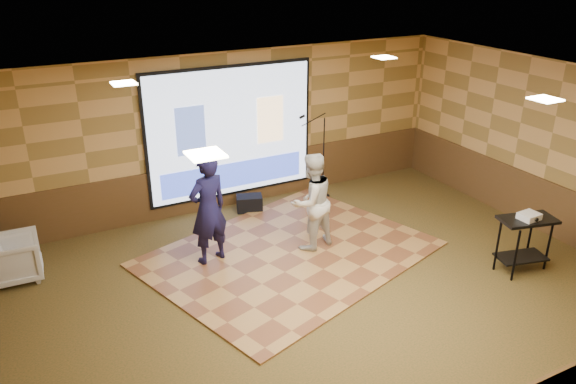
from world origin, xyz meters
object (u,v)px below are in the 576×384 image
projector (529,216)px  duffel_bag (249,203)px  player_left (208,209)px  projector_screen (232,134)px  mic_stand (321,175)px  av_table (525,235)px  player_right (311,202)px  dance_floor (290,254)px  banquet_chair (15,259)px

projector → duffel_bag: size_ratio=0.61×
duffel_bag → player_left: bearing=-131.9°
projector_screen → mic_stand: 2.02m
player_left → duffel_bag: (1.34, 1.50, -0.78)m
mic_stand → av_table: bearing=-77.6°
player_left → projector: size_ratio=6.08×
projector → mic_stand: (-1.33, 3.93, -0.46)m
projector_screen → player_right: projector_screen is taller
projector_screen → player_right: size_ratio=2.00×
projector_screen → av_table: projector_screen is taller
dance_floor → av_table: size_ratio=4.88×
projector → banquet_chair: projector is taller
dance_floor → duffel_bag: 1.90m
banquet_chair → duffel_bag: (4.16, 0.61, -0.20)m
player_left → banquet_chair: player_left is taller
projector → mic_stand: bearing=106.1°
dance_floor → projector: bearing=-35.4°
dance_floor → player_right: size_ratio=2.64×
projector_screen → projector: size_ratio=11.16×
player_left → av_table: bearing=136.3°
player_left → projector_screen: bearing=-135.6°
mic_stand → duffel_bag: 1.58m
player_right → av_table: (2.59, -2.14, -0.24)m
projector → banquet_chair: size_ratio=0.39×
projector → dance_floor: bearing=142.0°
dance_floor → player_right: bearing=5.8°
projector_screen → av_table: (3.06, -4.36, -0.86)m
duffel_bag → dance_floor: bearing=-93.2°
player_right → banquet_chair: bearing=-26.6°
dance_floor → av_table: av_table is taller
dance_floor → projector: size_ratio=14.72×
projector_screen → duffel_bag: (0.16, -0.38, -1.32)m
projector_screen → dance_floor: (0.06, -2.27, -1.46)m
player_left → mic_stand: bearing=-167.2°
projector_screen → duffel_bag: bearing=-66.8°
projector_screen → banquet_chair: 4.27m
dance_floor → av_table: (3.00, -2.09, 0.60)m
player_left → av_table: (4.24, -2.48, -0.32)m
player_right → duffel_bag: size_ratio=3.40×
player_right → av_table: bearing=129.3°
mic_stand → player_right: bearing=-131.6°
player_left → player_right: size_ratio=1.09×
player_left → player_right: (1.66, -0.35, -0.07)m
projector_screen → dance_floor: 2.70m
dance_floor → mic_stand: size_ratio=2.44×
av_table → banquet_chair: av_table is taller
player_right → banquet_chair: size_ratio=2.17×
dance_floor → player_left: bearing=162.5°
dance_floor → projector: projector is taller
projector_screen → projector: (3.04, -4.39, -0.53)m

